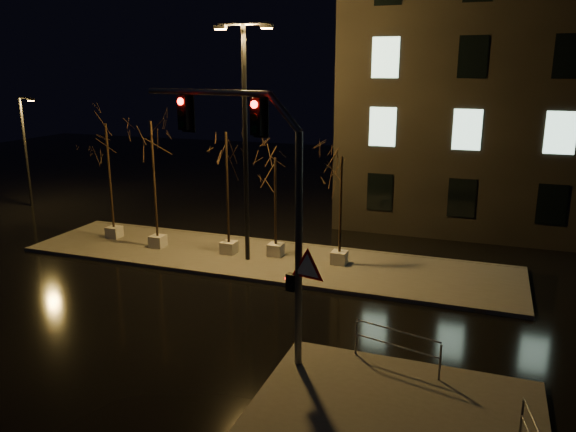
% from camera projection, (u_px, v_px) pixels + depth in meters
% --- Properties ---
extents(ground, '(90.00, 90.00, 0.00)m').
position_uv_depth(ground, '(197.00, 314.00, 19.52)').
color(ground, black).
rests_on(ground, ground).
extents(median, '(22.00, 5.00, 0.15)m').
position_uv_depth(median, '(263.00, 259.00, 24.96)').
color(median, '#4B4943').
rests_on(median, ground).
extents(sidewalk_corner, '(7.00, 5.00, 0.15)m').
position_uv_depth(sidewalk_corner, '(397.00, 410.00, 13.84)').
color(sidewalk_corner, '#4B4943').
rests_on(sidewalk_corner, ground).
extents(tree_0, '(1.80, 1.80, 5.77)m').
position_uv_depth(tree_0, '(107.00, 150.00, 26.79)').
color(tree_0, '#B5B2A9').
rests_on(tree_0, median).
extents(tree_1, '(1.80, 1.80, 6.02)m').
position_uv_depth(tree_1, '(152.00, 150.00, 25.26)').
color(tree_1, '#B5B2A9').
rests_on(tree_1, median).
extents(tree_2, '(1.80, 1.80, 5.64)m').
position_uv_depth(tree_2, '(227.00, 160.00, 24.40)').
color(tree_2, '#B5B2A9').
rests_on(tree_2, median).
extents(tree_3, '(1.80, 1.80, 4.54)m').
position_uv_depth(tree_3, '(275.00, 180.00, 24.31)').
color(tree_3, '#B5B2A9').
rests_on(tree_3, median).
extents(tree_4, '(1.80, 1.80, 4.75)m').
position_uv_depth(tree_4, '(341.00, 181.00, 23.22)').
color(tree_4, '#B5B2A9').
rests_on(tree_4, median).
extents(traffic_signal_mast, '(6.03, 1.53, 7.54)m').
position_uv_depth(traffic_signal_mast, '(261.00, 188.00, 15.32)').
color(traffic_signal_mast, '#54565C').
rests_on(traffic_signal_mast, sidewalk_corner).
extents(streetlight_main, '(2.47, 0.42, 9.89)m').
position_uv_depth(streetlight_main, '(245.00, 129.00, 23.26)').
color(streetlight_main, black).
rests_on(streetlight_main, median).
extents(streetlight_far, '(1.31, 0.39, 6.66)m').
position_uv_depth(streetlight_far, '(26.00, 147.00, 34.11)').
color(streetlight_far, black).
rests_on(streetlight_far, ground).
extents(guard_rail_a, '(2.49, 0.69, 1.11)m').
position_uv_depth(guard_rail_a, '(397.00, 343.00, 15.58)').
color(guard_rail_a, '#54565C').
rests_on(guard_rail_a, sidewalk_corner).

